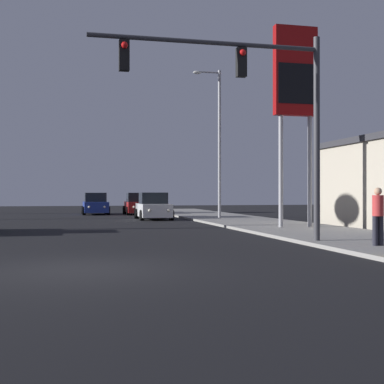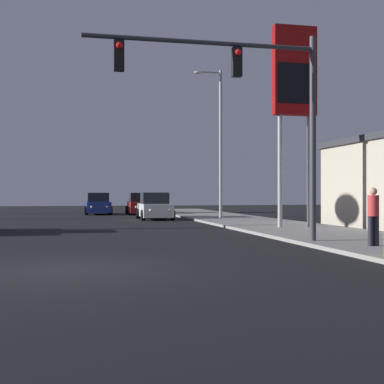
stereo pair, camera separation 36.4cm
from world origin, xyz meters
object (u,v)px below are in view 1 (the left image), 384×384
Objects in this scene: traffic_light_mast at (255,93)px; gas_station_sign at (295,82)px; car_blue at (95,205)px; pedestrian_on_sidewalk at (378,214)px; street_lamp at (217,136)px; car_red at (138,205)px; car_white at (153,207)px.

traffic_light_mast is 0.81× the size of gas_station_sign.
pedestrian_on_sidewalk is at bearing 102.86° from car_blue.
car_blue is 13.49m from street_lamp.
traffic_light_mast is 5.17m from pedestrian_on_sidewalk.
gas_station_sign is 5.39× the size of pedestrian_on_sidewalk.
gas_station_sign is at bearing 111.43° from car_blue.
car_red is 25.77m from traffic_light_mast.
car_white is 0.59× the size of traffic_light_mast.
traffic_light_mast is (0.44, -17.44, 3.97)m from car_white.
gas_station_sign is at bearing 114.95° from car_white.
car_white is 17.89m from traffic_light_mast.
gas_station_sign is (1.10, -8.97, 1.50)m from street_lamp.
gas_station_sign reaches higher than car_red.
car_red and car_white have the same top height.
pedestrian_on_sidewalk is (6.62, -28.33, 0.27)m from car_blue.
car_red is 0.48× the size of street_lamp.
street_lamp and gas_station_sign have the same top height.
street_lamp is 5.39× the size of pedestrian_on_sidewalk.
street_lamp reaches higher than pedestrian_on_sidewalk.
gas_station_sign is (4.69, -18.89, 5.86)m from car_red.
car_red is at bearing 103.94° from gas_station_sign.
car_white is 2.59× the size of pedestrian_on_sidewalk.
traffic_light_mast is at bearing 92.41° from car_red.
gas_station_sign is (7.88, -19.79, 5.86)m from car_blue.
street_lamp is at bearing 97.00° from gas_station_sign.
pedestrian_on_sidewalk is at bearing 98.63° from car_red.
pedestrian_on_sidewalk is at bearing -33.02° from traffic_light_mast.
car_white is at bearing 91.46° from traffic_light_mast.
car_blue is at bearing 122.07° from street_lamp.
traffic_light_mast reaches higher than car_blue.
car_blue is 1.00× the size of car_white.
car_blue and car_red have the same top height.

